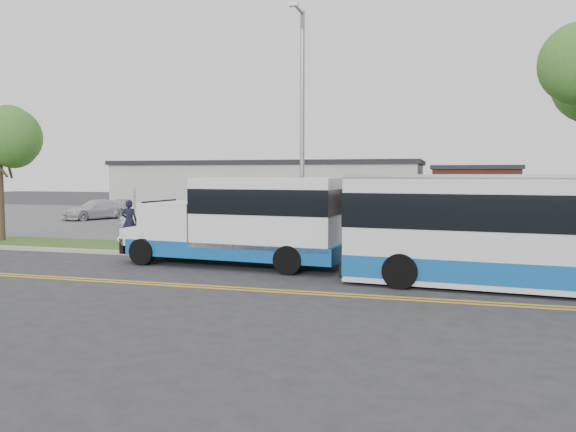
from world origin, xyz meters
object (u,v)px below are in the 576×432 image
(transit_bus, at_px, (557,232))
(parked_car_a, at_px, (149,217))
(shuttle_bus, at_px, (249,219))
(pedestrian, at_px, (129,221))
(parked_car_b, at_px, (96,209))
(streetlight_near, at_px, (302,124))

(transit_bus, distance_m, parked_car_a, 23.22)
(shuttle_bus, relative_size, pedestrian, 4.23)
(parked_car_a, height_order, parked_car_b, parked_car_b)
(streetlight_near, height_order, shuttle_bus, streetlight_near)
(shuttle_bus, distance_m, parked_car_b, 22.81)
(streetlight_near, distance_m, pedestrian, 9.59)
(transit_bus, height_order, parked_car_a, transit_bus)
(shuttle_bus, relative_size, parked_car_a, 2.10)
(shuttle_bus, relative_size, transit_bus, 0.70)
(streetlight_near, bearing_deg, shuttle_bus, -113.65)
(shuttle_bus, relative_size, parked_car_b, 1.78)
(streetlight_near, xyz_separation_m, parked_car_a, (-11.21, 7.69, -4.48))
(pedestrian, relative_size, parked_car_a, 0.50)
(streetlight_near, distance_m, parked_car_b, 22.46)
(transit_bus, bearing_deg, shuttle_bus, 174.39)
(transit_bus, relative_size, parked_car_b, 2.53)
(streetlight_near, xyz_separation_m, parked_car_b, (-18.10, 12.53, -4.45))
(transit_bus, relative_size, parked_car_a, 2.99)
(shuttle_bus, distance_m, parked_car_a, 14.51)
(parked_car_a, bearing_deg, streetlight_near, -32.37)
(parked_car_b, bearing_deg, streetlight_near, -8.85)
(parked_car_a, bearing_deg, transit_bus, -29.69)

